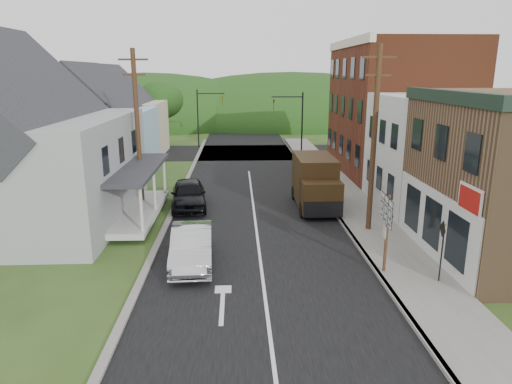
{
  "coord_description": "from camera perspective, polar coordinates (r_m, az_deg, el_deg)",
  "views": [
    {
      "loc": [
        -0.94,
        -17.89,
        7.73
      ],
      "look_at": [
        -0.05,
        3.11,
        2.2
      ],
      "focal_mm": 32.0,
      "sensor_mm": 36.0,
      "label": 1
    }
  ],
  "objects": [
    {
      "name": "road",
      "position": [
        28.96,
        -0.47,
        -0.74
      ],
      "size": [
        9.0,
        90.0,
        0.02
      ],
      "primitive_type": "cube",
      "color": "black",
      "rests_on": "ground"
    },
    {
      "name": "traffic_signal_left",
      "position": [
        48.67,
        -6.47,
        9.97
      ],
      "size": [
        2.87,
        0.2,
        6.0
      ],
      "color": "black",
      "rests_on": "ground"
    },
    {
      "name": "curb_right",
      "position": [
        27.55,
        9.17,
        -1.58
      ],
      "size": [
        0.2,
        55.0,
        0.15
      ],
      "primitive_type": "cube",
      "color": "slate",
      "rests_on": "ground"
    },
    {
      "name": "cross_road",
      "position": [
        45.56,
        -1.21,
        4.98
      ],
      "size": [
        60.0,
        9.0,
        0.02
      ],
      "primitive_type": "cube",
      "color": "black",
      "rests_on": "ground"
    },
    {
      "name": "house_gray",
      "position": [
        26.56,
        -27.15,
        5.56
      ],
      "size": [
        10.2,
        12.24,
        8.35
      ],
      "color": "#95979A",
      "rests_on": "ground"
    },
    {
      "name": "forested_ridge",
      "position": [
        73.3,
        -1.69,
        8.69
      ],
      "size": [
        90.0,
        30.0,
        16.0
      ],
      "primitive_type": "ellipsoid",
      "color": "#193810",
      "rests_on": "ground"
    },
    {
      "name": "sidewalk_right",
      "position": [
        27.85,
        11.9,
        -1.54
      ],
      "size": [
        2.8,
        55.0,
        0.15
      ],
      "primitive_type": "cube",
      "color": "slate",
      "rests_on": "ground"
    },
    {
      "name": "dark_sedan",
      "position": [
        26.91,
        -8.44,
        -0.28
      ],
      "size": [
        2.44,
        5.02,
        1.65
      ],
      "primitive_type": "imported",
      "rotation": [
        0.0,
        0.0,
        0.1
      ],
      "color": "black",
      "rests_on": "ground"
    },
    {
      "name": "delivery_van",
      "position": [
        26.73,
        7.43,
        1.17
      ],
      "size": [
        2.23,
        5.36,
        2.99
      ],
      "rotation": [
        0.0,
        0.0,
        -0.0
      ],
      "color": "#301F0D",
      "rests_on": "ground"
    },
    {
      "name": "ground",
      "position": [
        19.51,
        0.54,
        -8.6
      ],
      "size": [
        120.0,
        120.0,
        0.0
      ],
      "primitive_type": "plane",
      "color": "#2D4719",
      "rests_on": "ground"
    },
    {
      "name": "curb_left",
      "position": [
        27.26,
        -10.15,
        -1.84
      ],
      "size": [
        0.3,
        55.0,
        0.12
      ],
      "primitive_type": "cube",
      "color": "slate",
      "rests_on": "ground"
    },
    {
      "name": "tree_left_c",
      "position": [
        42.01,
        -28.4,
        10.57
      ],
      "size": [
        5.8,
        5.8,
        8.41
      ],
      "color": "#382616",
      "rests_on": "ground"
    },
    {
      "name": "house_blue",
      "position": [
        36.53,
        -18.56,
        7.64
      ],
      "size": [
        7.14,
        8.16,
        7.28
      ],
      "color": "#99BED1",
      "rests_on": "ground"
    },
    {
      "name": "warning_sign",
      "position": [
        18.17,
        22.25,
        -5.88
      ],
      "size": [
        0.13,
        0.66,
        2.39
      ],
      "rotation": [
        0.0,
        0.0,
        -0.1
      ],
      "color": "black",
      "rests_on": "sidewalk_right"
    },
    {
      "name": "silver_sedan",
      "position": [
        19.12,
        -8.02,
        -6.74
      ],
      "size": [
        1.9,
        4.79,
        1.55
      ],
      "primitive_type": "imported",
      "rotation": [
        0.0,
        0.0,
        0.06
      ],
      "color": "#BBBBC0",
      "rests_on": "ground"
    },
    {
      "name": "house_cream",
      "position": [
        45.32,
        -16.09,
        9.07
      ],
      "size": [
        7.14,
        8.16,
        7.28
      ],
      "color": "beige",
      "rests_on": "ground"
    },
    {
      "name": "storefront_red",
      "position": [
        37.07,
        17.13,
        9.88
      ],
      "size": [
        8.0,
        12.0,
        10.0
      ],
      "primitive_type": "cube",
      "color": "maroon",
      "rests_on": "ground"
    },
    {
      "name": "route_sign_cluster",
      "position": [
        18.2,
        15.98,
        -3.68
      ],
      "size": [
        0.22,
        1.77,
        3.1
      ],
      "rotation": [
        0.0,
        0.0,
        -0.08
      ],
      "color": "#472D19",
      "rests_on": "sidewalk_right"
    },
    {
      "name": "tree_left_d",
      "position": [
        50.62,
        -11.81,
        11.22
      ],
      "size": [
        4.8,
        4.8,
        6.94
      ],
      "color": "#382616",
      "rests_on": "ground"
    },
    {
      "name": "traffic_signal_right",
      "position": [
        41.91,
        4.84,
        9.26
      ],
      "size": [
        2.87,
        0.2,
        6.0
      ],
      "color": "black",
      "rests_on": "ground"
    },
    {
      "name": "utility_pole_right",
      "position": [
        22.58,
        14.54,
        6.45
      ],
      "size": [
        1.6,
        0.26,
        9.0
      ],
      "color": "#472D19",
      "rests_on": "ground"
    },
    {
      "name": "utility_pole_left",
      "position": [
        26.66,
        -14.58,
        7.65
      ],
      "size": [
        1.6,
        0.26,
        9.0
      ],
      "color": "#472D19",
      "rests_on": "ground"
    },
    {
      "name": "storefront_white",
      "position": [
        28.54,
        23.09,
        4.53
      ],
      "size": [
        8.0,
        7.0,
        6.5
      ],
      "primitive_type": "cube",
      "color": "silver",
      "rests_on": "ground"
    }
  ]
}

